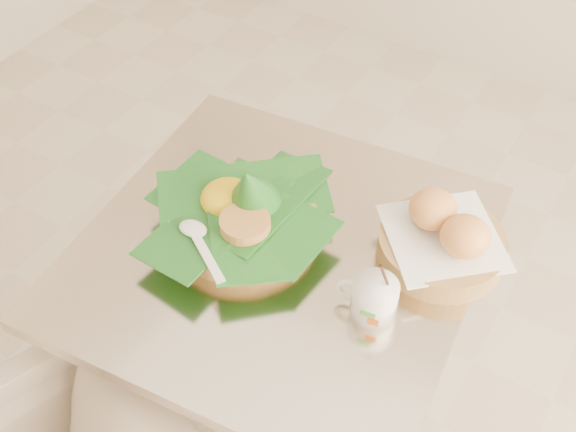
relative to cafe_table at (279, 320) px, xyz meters
The scene contains 5 objects.
floor 0.54m from the cafe_table, 165.19° to the left, with size 3.60×3.60×0.00m, color beige.
cafe_table is the anchor object (origin of this frame).
rice_basket 0.28m from the cafe_table, behind, with size 0.34×0.34×0.17m.
bread_basket 0.40m from the cafe_table, 28.93° to the left, with size 0.27×0.27×0.12m.
coffee_mug 0.33m from the cafe_table, ahead, with size 0.11×0.08×0.14m.
Camera 1 is at (0.58, -0.76, 1.75)m, focal length 45.00 mm.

